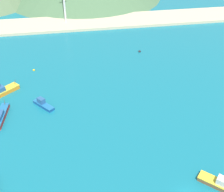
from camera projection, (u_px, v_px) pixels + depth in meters
ground at (150, 112)px, 87.85m from camera, size 260.00×280.00×0.50m
fishing_boat_0 at (1, 116)px, 84.45m from camera, size 3.46×11.17×2.74m
fishing_boat_2 at (43, 104)px, 89.42m from camera, size 6.46×7.20×2.51m
fishing_boat_3 at (2, 91)px, 94.71m from camera, size 9.85×8.93×5.03m
fishing_boat_4 at (217, 182)px, 65.36m from camera, size 7.35×7.18×2.69m
buoy_0 at (34, 70)px, 107.56m from camera, size 0.81×0.81×0.81m
buoy_1 at (139, 51)px, 119.88m from camera, size 1.06×1.06×1.06m
beach_strip at (109, 21)px, 146.57m from camera, size 247.00×18.91×1.20m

